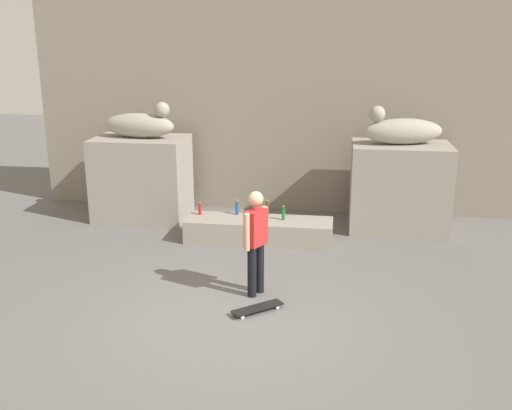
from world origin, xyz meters
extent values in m
plane|color=#605E5B|center=(0.00, 0.00, 0.00)|extent=(40.00, 40.00, 0.00)
cube|color=gray|center=(0.00, 5.65, 3.41)|extent=(10.87, 0.60, 6.82)
cube|color=gray|center=(-2.75, 4.35, 0.90)|extent=(1.97, 1.34, 1.79)
cube|color=gray|center=(2.75, 4.35, 0.90)|extent=(1.97, 1.34, 1.79)
ellipsoid|color=#A09B8A|center=(-2.75, 4.35, 2.05)|extent=(1.66, 0.76, 0.52)
sphere|color=#A09B8A|center=(-2.21, 4.28, 2.41)|extent=(0.32, 0.32, 0.32)
ellipsoid|color=#A09B8A|center=(2.75, 4.35, 2.05)|extent=(1.68, 0.88, 0.52)
sphere|color=#A09B8A|center=(2.22, 4.23, 2.41)|extent=(0.32, 0.32, 0.32)
cube|color=gray|center=(0.00, 3.15, 0.22)|extent=(2.87, 0.81, 0.45)
cylinder|color=black|center=(0.33, 0.83, 0.41)|extent=(0.14, 0.14, 0.82)
cylinder|color=black|center=(0.23, 0.65, 0.41)|extent=(0.14, 0.14, 0.82)
cube|color=#B22626|center=(0.28, 0.74, 1.10)|extent=(0.35, 0.41, 0.56)
sphere|color=tan|center=(0.28, 0.74, 1.55)|extent=(0.23, 0.23, 0.23)
cylinder|color=tan|center=(0.39, 0.94, 1.09)|extent=(0.09, 0.09, 0.58)
cylinder|color=tan|center=(0.17, 0.55, 1.09)|extent=(0.09, 0.09, 0.58)
cube|color=black|center=(0.39, 0.13, 0.07)|extent=(0.75, 0.66, 0.02)
cylinder|color=white|center=(0.21, -0.11, 0.03)|extent=(0.06, 0.06, 0.06)
cylinder|color=white|center=(0.12, 0.00, 0.03)|extent=(0.06, 0.06, 0.06)
cylinder|color=white|center=(0.67, 0.27, 0.03)|extent=(0.06, 0.06, 0.06)
cylinder|color=white|center=(0.58, 0.38, 0.03)|extent=(0.06, 0.06, 0.06)
cylinder|color=#593314|center=(0.12, 3.47, 0.57)|extent=(0.07, 0.07, 0.24)
cylinder|color=#593314|center=(0.12, 3.47, 0.72)|extent=(0.03, 0.03, 0.06)
cylinder|color=yellow|center=(0.12, 3.47, 0.75)|extent=(0.04, 0.04, 0.01)
cylinder|color=#194C99|center=(-0.48, 3.42, 0.56)|extent=(0.07, 0.07, 0.23)
cylinder|color=#194C99|center=(-0.48, 3.42, 0.71)|extent=(0.03, 0.03, 0.06)
cylinder|color=yellow|center=(-0.48, 3.42, 0.75)|extent=(0.04, 0.04, 0.01)
cylinder|color=red|center=(-1.22, 3.32, 0.54)|extent=(0.07, 0.07, 0.19)
cylinder|color=red|center=(-1.22, 3.32, 0.66)|extent=(0.03, 0.03, 0.06)
cylinder|color=yellow|center=(-1.22, 3.32, 0.70)|extent=(0.04, 0.04, 0.01)
cylinder|color=#1E722D|center=(0.48, 3.20, 0.55)|extent=(0.06, 0.06, 0.21)
cylinder|color=#1E722D|center=(0.48, 3.20, 0.69)|extent=(0.03, 0.03, 0.06)
cylinder|color=yellow|center=(0.48, 3.20, 0.72)|extent=(0.03, 0.03, 0.01)
camera|label=1|loc=(1.46, -7.57, 3.94)|focal=40.87mm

